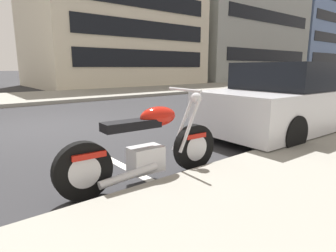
# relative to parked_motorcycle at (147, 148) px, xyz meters

# --- Properties ---
(ground_plane) EXTENTS (260.00, 260.00, 0.00)m
(ground_plane) POSITION_rel_parked_motorcycle_xyz_m (0.04, 4.06, -0.43)
(ground_plane) COLOR #28282B
(sidewalk_far_curb) EXTENTS (120.00, 5.00, 0.14)m
(sidewalk_far_curb) POSITION_rel_parked_motorcycle_xyz_m (12.04, 10.80, -0.36)
(sidewalk_far_curb) COLOR gray
(sidewalk_far_curb) RESTS_ON ground
(parking_stall_stripe) EXTENTS (0.12, 2.20, 0.01)m
(parking_stall_stripe) POSITION_rel_parked_motorcycle_xyz_m (0.04, 0.42, -0.42)
(parking_stall_stripe) COLOR silver
(parking_stall_stripe) RESTS_ON ground
(parked_motorcycle) EXTENTS (2.15, 0.62, 1.11)m
(parked_motorcycle) POSITION_rel_parked_motorcycle_xyz_m (0.00, 0.00, 0.00)
(parked_motorcycle) COLOR black
(parked_motorcycle) RESTS_ON ground
(parked_car_near_corner) EXTENTS (4.51, 1.97, 1.46)m
(parked_car_near_corner) POSITION_rel_parked_motorcycle_xyz_m (3.99, 0.30, 0.26)
(parked_car_near_corner) COLOR silver
(parked_car_near_corner) RESTS_ON ground
(car_opposite_curb) EXTENTS (4.38, 2.02, 1.34)m
(car_opposite_curb) POSITION_rel_parked_motorcycle_xyz_m (21.63, 7.56, 0.22)
(car_opposite_curb) COLOR #4C515B
(car_opposite_curb) RESTS_ON ground
(townhouse_corner_block) EXTENTS (11.82, 8.99, 8.85)m
(townhouse_corner_block) POSITION_rel_parked_motorcycle_xyz_m (9.02, 17.56, 4.00)
(townhouse_corner_block) COLOR beige
(townhouse_corner_block) RESTS_ON ground
(townhouse_behind_pole) EXTENTS (15.29, 11.93, 11.40)m
(townhouse_behind_pole) POSITION_rel_parked_motorcycle_xyz_m (23.60, 19.03, 5.27)
(townhouse_behind_pole) COLOR #939993
(townhouse_behind_pole) RESTS_ON ground
(townhouse_far_uphill) EXTENTS (9.23, 9.31, 11.70)m
(townhouse_far_uphill) POSITION_rel_parked_motorcycle_xyz_m (36.39, 17.72, 5.42)
(townhouse_far_uphill) COLOR #6B84B2
(townhouse_far_uphill) RESTS_ON ground
(townhouse_mid_block) EXTENTS (14.19, 11.22, 8.24)m
(townhouse_mid_block) POSITION_rel_parked_motorcycle_xyz_m (48.47, 18.68, 3.70)
(townhouse_mid_block) COLOR tan
(townhouse_mid_block) RESTS_ON ground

